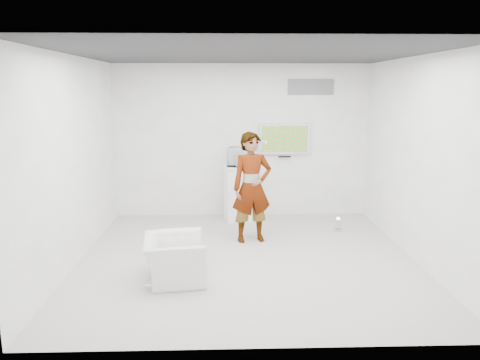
{
  "coord_description": "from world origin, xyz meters",
  "views": [
    {
      "loc": [
        -0.32,
        -6.71,
        2.54
      ],
      "look_at": [
        -0.09,
        0.6,
        1.09
      ],
      "focal_mm": 35.0,
      "sensor_mm": 36.0,
      "label": 1
    }
  ],
  "objects": [
    {
      "name": "vitrine",
      "position": [
        -0.09,
        2.15,
        1.24
      ],
      "size": [
        0.42,
        0.42,
        0.36
      ],
      "primitive_type": "cube",
      "rotation": [
        0.0,
        0.0,
        -0.19
      ],
      "color": "white",
      "rests_on": "pedestal"
    },
    {
      "name": "armchair",
      "position": [
        -1.01,
        -0.76,
        0.29
      ],
      "size": [
        0.9,
        1.0,
        0.59
      ],
      "primitive_type": "imported",
      "rotation": [
        0.0,
        0.0,
        1.7
      ],
      "color": "silver",
      "rests_on": "room"
    },
    {
      "name": "console",
      "position": [
        -0.09,
        2.15,
        1.17
      ],
      "size": [
        0.07,
        0.16,
        0.22
      ],
      "primitive_type": "cube",
      "rotation": [
        0.0,
        0.0,
        0.11
      ],
      "color": "white",
      "rests_on": "pedestal"
    },
    {
      "name": "floor_uplight",
      "position": [
        1.7,
        1.32,
        0.12
      ],
      "size": [
        0.21,
        0.21,
        0.25
      ],
      "primitive_type": "cylinder",
      "rotation": [
        0.0,
        0.0,
        0.4
      ],
      "color": "silver",
      "rests_on": "room"
    },
    {
      "name": "pedestal",
      "position": [
        -0.09,
        2.15,
        0.53
      ],
      "size": [
        0.6,
        0.6,
        1.06
      ],
      "primitive_type": "cube",
      "rotation": [
        0.0,
        0.0,
        0.17
      ],
      "color": "white",
      "rests_on": "room"
    },
    {
      "name": "room",
      "position": [
        0.0,
        0.0,
        1.5
      ],
      "size": [
        5.01,
        5.01,
        3.0
      ],
      "color": "beige",
      "rests_on": "ground"
    },
    {
      "name": "tv",
      "position": [
        0.85,
        2.45,
        1.55
      ],
      "size": [
        1.0,
        0.08,
        0.6
      ],
      "primitive_type": "cube",
      "color": "silver",
      "rests_on": "room"
    },
    {
      "name": "wii_remote",
      "position": [
        0.32,
        1.05,
        1.65
      ],
      "size": [
        0.11,
        0.15,
        0.04
      ],
      "primitive_type": "cube",
      "rotation": [
        0.0,
        0.0,
        0.53
      ],
      "color": "white",
      "rests_on": "person"
    },
    {
      "name": "person",
      "position": [
        0.12,
        0.84,
        0.92
      ],
      "size": [
        0.75,
        0.58,
        1.84
      ],
      "primitive_type": "imported",
      "rotation": [
        0.0,
        0.0,
        0.24
      ],
      "color": "silver",
      "rests_on": "room"
    },
    {
      "name": "logo_decal",
      "position": [
        1.35,
        2.49,
        2.55
      ],
      "size": [
        0.9,
        0.02,
        0.3
      ],
      "primitive_type": "cube",
      "color": "slate",
      "rests_on": "room"
    }
  ]
}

